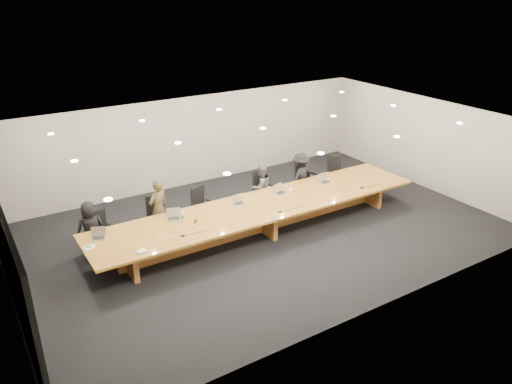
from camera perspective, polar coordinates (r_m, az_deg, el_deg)
ground at (r=13.06m, az=0.70°, el=-4.48°), size 12.00×12.00×0.00m
back_wall at (r=15.79m, az=-7.19°, el=5.81°), size 12.00×0.02×2.80m
left_wall_panel at (r=10.79m, az=-26.96°, el=-5.30°), size 0.08×7.84×2.74m
conference_table at (r=12.83m, az=0.71°, el=-2.42°), size 9.00×1.80×0.75m
chair_far_left at (r=12.53m, az=-17.08°, el=-4.28°), size 0.61×0.61×1.00m
chair_left at (r=12.95m, az=-11.03°, el=-2.60°), size 0.62×0.62×1.05m
chair_mid_left at (r=13.35m, az=-6.10°, el=-1.55°), size 0.61×0.61×1.02m
chair_mid_right at (r=14.29m, az=0.82°, el=0.36°), size 0.57×0.57×1.04m
chair_right at (r=14.97m, az=5.79°, el=1.64°), size 0.74×0.74×1.20m
chair_far_right at (r=15.63m, az=9.16°, el=2.16°), size 0.69×0.69×1.08m
person_a at (r=12.34m, az=-18.37°, el=-4.00°), size 0.66×0.43×1.34m
person_b at (r=12.68m, az=-11.08°, el=-1.89°), size 0.67×0.56×1.57m
person_c at (r=14.06m, az=0.59°, el=0.59°), size 0.70×0.58×1.33m
person_d at (r=14.70m, az=5.10°, el=1.75°), size 1.03×0.73×1.44m
laptop_a at (r=11.59m, az=-17.64°, el=-4.59°), size 0.38×0.34×0.25m
laptop_b at (r=12.08m, az=-9.41°, el=-2.56°), size 0.39×0.34×0.26m
laptop_c at (r=12.75m, az=-1.92°, el=-0.89°), size 0.31×0.23×0.23m
laptop_d at (r=13.39m, az=2.91°, el=0.35°), size 0.38×0.32×0.25m
laptop_e at (r=14.21m, az=8.06°, el=1.56°), size 0.35×0.27×0.27m
water_bottle at (r=11.96m, az=-8.38°, el=-2.80°), size 0.09×0.09×0.25m
amber_mug at (r=11.88m, az=-6.94°, el=-3.29°), size 0.08×0.08×0.10m
paper_cup_near at (r=13.52m, az=3.98°, el=0.21°), size 0.09×0.09×0.10m
paper_cup_far at (r=14.36m, az=8.26°, el=1.38°), size 0.08×0.08×0.08m
notepad at (r=11.34m, az=-18.57°, el=-6.01°), size 0.29×0.25×0.01m
lime_gadget at (r=11.35m, az=-18.63°, el=-5.89°), size 0.19×0.13×0.03m
av_box at (r=10.87m, az=-13.03°, el=-6.63°), size 0.22×0.18×0.03m
mic_left at (r=11.34m, az=-8.36°, el=-4.92°), size 0.15×0.15×0.03m
mic_center at (r=12.37m, az=2.74°, el=-2.20°), size 0.14×0.14×0.03m
mic_right at (r=14.06m, az=11.99°, el=0.52°), size 0.13×0.13×0.03m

